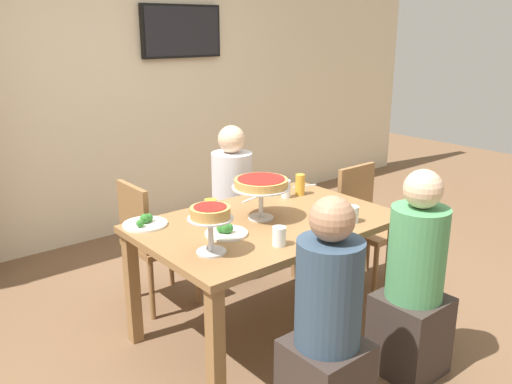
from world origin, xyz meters
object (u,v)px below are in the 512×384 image
beer_glass_amber_tall (211,212)px  water_glass_clear_spare (286,189)px  cutlery_knife_near (305,186)px  water_glass_clear_near (279,236)px  personal_pizza_stand (210,217)px  television (182,31)px  deep_dish_pizza_stand (261,185)px  diner_near_left (327,335)px  salad_plate_near_diner (145,223)px  water_glass_clear_far (352,214)px  diner_far_right (233,212)px  cutlery_fork_near (251,199)px  diner_near_right (414,290)px  beer_glass_amber_short (300,185)px  salad_plate_far_diner (226,231)px  dining_table (267,235)px  chair_far_left (150,238)px  chair_head_east (366,220)px

beer_glass_amber_tall → water_glass_clear_spare: beer_glass_amber_tall is taller
beer_glass_amber_tall → cutlery_knife_near: 0.97m
cutlery_knife_near → water_glass_clear_near: bearing=54.8°
beer_glass_amber_tall → personal_pizza_stand: bearing=-124.6°
television → deep_dish_pizza_stand: television is taller
diner_near_left → water_glass_clear_spare: diner_near_left is taller
salad_plate_near_diner → water_glass_clear_far: (0.96, -0.71, 0.03)m
diner_far_right → deep_dish_pizza_stand: (-0.36, -0.76, 0.45)m
salad_plate_near_diner → cutlery_knife_near: salad_plate_near_diner is taller
beer_glass_amber_tall → cutlery_fork_near: (0.47, 0.21, -0.07)m
personal_pizza_stand → water_glass_clear_far: size_ratio=2.57×
diner_near_right → personal_pizza_stand: (-0.87, 0.61, 0.44)m
diner_near_left → beer_glass_amber_short: (0.82, 1.05, 0.32)m
salad_plate_near_diner → salad_plate_far_diner: size_ratio=1.08×
diner_near_left → water_glass_clear_spare: bearing=-33.8°
dining_table → salad_plate_far_diner: (-0.32, -0.03, 0.11)m
chair_far_left → cutlery_fork_near: bearing=54.9°
diner_near_right → chair_head_east: bearing=-37.3°
diner_near_right → cutlery_knife_near: bearing=-15.2°
beer_glass_amber_tall → water_glass_clear_spare: bearing=7.6°
diner_near_left → cutlery_fork_near: size_ratio=6.39×
salad_plate_near_diner → water_glass_clear_spare: (0.98, -0.12, 0.04)m
diner_near_left → beer_glass_amber_short: 1.37m
water_glass_clear_near → water_glass_clear_spare: water_glass_clear_spare is taller
television → water_glass_clear_near: television is taller
chair_head_east → salad_plate_near_diner: bearing=-10.7°
diner_near_left → deep_dish_pizza_stand: 1.01m
water_glass_clear_near → water_glass_clear_far: water_glass_clear_near is taller
diner_near_left → water_glass_clear_far: 0.88m
salad_plate_near_diner → cutlery_knife_near: (1.26, -0.01, -0.01)m
personal_pizza_stand → beer_glass_amber_tall: personal_pizza_stand is taller
chair_head_east → water_glass_clear_spare: 0.72m
chair_head_east → water_glass_clear_spare: (-0.63, 0.18, 0.31)m
dining_table → beer_glass_amber_tall: (-0.28, 0.16, 0.16)m
beer_glass_amber_tall → salad_plate_near_diner: bearing=146.0°
dining_table → television: 2.52m
personal_pizza_stand → beer_glass_amber_tall: bearing=55.4°
salad_plate_near_diner → beer_glass_amber_short: size_ratio=1.80×
deep_dish_pizza_stand → water_glass_clear_spare: (0.39, 0.21, -0.15)m
beer_glass_amber_short → diner_far_right: bearing=104.5°
diner_far_right → beer_glass_amber_short: (0.15, -0.57, 0.32)m
dining_table → chair_far_left: size_ratio=1.69×
cutlery_knife_near → diner_near_right: bearing=90.8°
water_glass_clear_near → cutlery_fork_near: water_glass_clear_near is taller
diner_far_right → cutlery_knife_near: diner_far_right is taller
chair_far_left → water_glass_clear_far: (0.73, -1.09, 0.30)m
salad_plate_near_diner → salad_plate_far_diner: (0.27, -0.41, 0.00)m
dining_table → cutlery_knife_near: cutlery_knife_near is taller
beer_glass_amber_tall → beer_glass_amber_short: bearing=5.7°
diner_near_right → chair_far_left: size_ratio=1.32×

